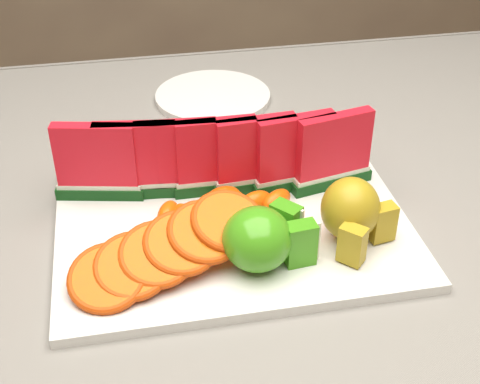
# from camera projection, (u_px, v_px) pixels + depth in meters

# --- Properties ---
(table) EXTENTS (1.40, 0.90, 0.75)m
(table) POSITION_uv_depth(u_px,v_px,m) (175.00, 299.00, 0.83)
(table) COLOR #463316
(table) RESTS_ON ground
(tablecloth) EXTENTS (1.53, 1.03, 0.20)m
(tablecloth) POSITION_uv_depth(u_px,v_px,m) (172.00, 261.00, 0.79)
(tablecloth) COLOR gray
(tablecloth) RESTS_ON table
(platter) EXTENTS (0.40, 0.30, 0.01)m
(platter) POSITION_uv_depth(u_px,v_px,m) (232.00, 225.00, 0.77)
(platter) COLOR silver
(platter) RESTS_ON tablecloth
(apple_cluster) EXTENTS (0.11, 0.10, 0.07)m
(apple_cluster) POSITION_uv_depth(u_px,v_px,m) (264.00, 238.00, 0.69)
(apple_cluster) COLOR #28851E
(apple_cluster) RESTS_ON platter
(pear_cluster) EXTENTS (0.09, 0.10, 0.07)m
(pear_cluster) POSITION_uv_depth(u_px,v_px,m) (352.00, 212.00, 0.72)
(pear_cluster) COLOR #986410
(pear_cluster) RESTS_ON platter
(side_plate) EXTENTS (0.22, 0.22, 0.01)m
(side_plate) POSITION_uv_depth(u_px,v_px,m) (213.00, 96.00, 1.05)
(side_plate) COLOR silver
(side_plate) RESTS_ON tablecloth
(watermelon_row) EXTENTS (0.39, 0.07, 0.10)m
(watermelon_row) POSITION_uv_depth(u_px,v_px,m) (217.00, 158.00, 0.79)
(watermelon_row) COLOR #093D12
(watermelon_row) RESTS_ON platter
(orange_fan_front) EXTENTS (0.23, 0.14, 0.06)m
(orange_fan_front) POSITION_uv_depth(u_px,v_px,m) (170.00, 248.00, 0.68)
(orange_fan_front) COLOR red
(orange_fan_front) RESTS_ON platter
(orange_fan_back) EXTENTS (0.33, 0.10, 0.05)m
(orange_fan_back) POSITION_uv_depth(u_px,v_px,m) (216.00, 148.00, 0.86)
(orange_fan_back) COLOR red
(orange_fan_back) RESTS_ON platter
(tangerine_segments) EXTENTS (0.17, 0.07, 0.03)m
(tangerine_segments) POSITION_uv_depth(u_px,v_px,m) (220.00, 207.00, 0.77)
(tangerine_segments) COLOR #FB451A
(tangerine_segments) RESTS_ON platter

